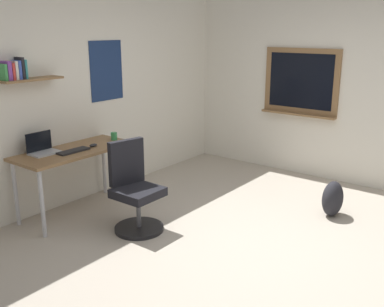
% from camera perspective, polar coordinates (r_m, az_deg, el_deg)
% --- Properties ---
extents(ground_plane, '(5.20, 5.20, 0.00)m').
position_cam_1_polar(ground_plane, '(4.55, 8.30, -11.61)').
color(ground_plane, '#ADA393').
rests_on(ground_plane, ground).
extents(wall_back, '(5.00, 0.30, 2.60)m').
position_cam_1_polar(wall_back, '(5.69, -13.31, 7.55)').
color(wall_back, silver).
rests_on(wall_back, ground).
extents(wall_right, '(0.22, 5.00, 2.60)m').
position_cam_1_polar(wall_right, '(6.36, 19.68, 7.87)').
color(wall_right, silver).
rests_on(wall_right, ground).
extents(desk, '(1.36, 0.60, 0.76)m').
position_cam_1_polar(desk, '(5.21, -14.71, -0.38)').
color(desk, olive).
rests_on(desk, ground).
extents(office_chair, '(0.52, 0.53, 0.95)m').
position_cam_1_polar(office_chair, '(4.75, -7.32, -4.94)').
color(office_chair, black).
rests_on(office_chair, ground).
extents(laptop, '(0.31, 0.21, 0.23)m').
position_cam_1_polar(laptop, '(5.12, -18.50, 0.63)').
color(laptop, '#ADAFB5').
rests_on(laptop, desk).
extents(keyboard, '(0.37, 0.13, 0.02)m').
position_cam_1_polar(keyboard, '(5.09, -14.87, 0.32)').
color(keyboard, black).
rests_on(keyboard, desk).
extents(computer_mouse, '(0.10, 0.06, 0.03)m').
position_cam_1_polar(computer_mouse, '(5.25, -12.47, 1.04)').
color(computer_mouse, '#262628').
rests_on(computer_mouse, desk).
extents(coffee_mug, '(0.08, 0.08, 0.09)m').
position_cam_1_polar(coffee_mug, '(5.51, -9.91, 2.19)').
color(coffee_mug, '#338C4C').
rests_on(coffee_mug, desk).
extents(backpack, '(0.32, 0.22, 0.41)m').
position_cam_1_polar(backpack, '(5.34, 17.47, -5.51)').
color(backpack, '#232328').
rests_on(backpack, ground).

